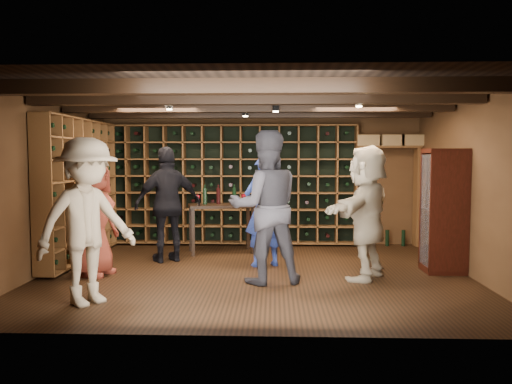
{
  "coord_description": "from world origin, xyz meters",
  "views": [
    {
      "loc": [
        0.27,
        -7.02,
        1.66
      ],
      "look_at": [
        0.01,
        0.2,
        1.15
      ],
      "focal_mm": 35.0,
      "sensor_mm": 36.0,
      "label": 1
    }
  ],
  "objects_px": {
    "tasting_table": "(221,210)",
    "guest_beige": "(367,212)",
    "display_cabinet": "(444,213)",
    "man_grey_suit": "(265,207)",
    "man_blue_shirt": "(264,211)",
    "guest_woman_black": "(168,204)",
    "guest_khaki": "(87,222)",
    "guest_red_floral": "(95,219)"
  },
  "relations": [
    {
      "from": "man_blue_shirt",
      "to": "guest_woman_black",
      "type": "distance_m",
      "value": 1.55
    },
    {
      "from": "man_grey_suit",
      "to": "guest_woman_black",
      "type": "xyz_separation_m",
      "value": [
        -1.56,
        1.28,
        -0.09
      ]
    },
    {
      "from": "tasting_table",
      "to": "guest_beige",
      "type": "bearing_deg",
      "value": -53.13
    },
    {
      "from": "man_blue_shirt",
      "to": "tasting_table",
      "type": "distance_m",
      "value": 1.3
    },
    {
      "from": "display_cabinet",
      "to": "man_blue_shirt",
      "type": "distance_m",
      "value": 2.61
    },
    {
      "from": "guest_red_floral",
      "to": "guest_woman_black",
      "type": "xyz_separation_m",
      "value": [
        0.83,
        0.96,
        0.12
      ]
    },
    {
      "from": "man_blue_shirt",
      "to": "guest_woman_black",
      "type": "relative_size",
      "value": 0.92
    },
    {
      "from": "guest_khaki",
      "to": "tasting_table",
      "type": "relative_size",
      "value": 1.54
    },
    {
      "from": "man_blue_shirt",
      "to": "guest_red_floral",
      "type": "relative_size",
      "value": 1.06
    },
    {
      "from": "guest_red_floral",
      "to": "guest_khaki",
      "type": "xyz_separation_m",
      "value": [
        0.41,
        -1.36,
        0.14
      ]
    },
    {
      "from": "display_cabinet",
      "to": "tasting_table",
      "type": "xyz_separation_m",
      "value": [
        -3.35,
        1.36,
        -0.11
      ]
    },
    {
      "from": "guest_khaki",
      "to": "tasting_table",
      "type": "xyz_separation_m",
      "value": [
        1.18,
        3.1,
        -0.19
      ]
    },
    {
      "from": "man_grey_suit",
      "to": "guest_woman_black",
      "type": "bearing_deg",
      "value": -52.14
    },
    {
      "from": "guest_woman_black",
      "to": "guest_beige",
      "type": "bearing_deg",
      "value": 130.91
    },
    {
      "from": "guest_khaki",
      "to": "display_cabinet",
      "type": "bearing_deg",
      "value": -31.35
    },
    {
      "from": "man_grey_suit",
      "to": "guest_beige",
      "type": "xyz_separation_m",
      "value": [
        1.38,
        0.28,
        -0.09
      ]
    },
    {
      "from": "guest_woman_black",
      "to": "tasting_table",
      "type": "relative_size",
      "value": 1.5
    },
    {
      "from": "guest_beige",
      "to": "display_cabinet",
      "type": "bearing_deg",
      "value": 140.24
    },
    {
      "from": "guest_red_floral",
      "to": "guest_beige",
      "type": "distance_m",
      "value": 3.77
    },
    {
      "from": "tasting_table",
      "to": "display_cabinet",
      "type": "bearing_deg",
      "value": -35.99
    },
    {
      "from": "guest_beige",
      "to": "guest_khaki",
      "type": "bearing_deg",
      "value": -37.86
    },
    {
      "from": "man_blue_shirt",
      "to": "man_grey_suit",
      "type": "xyz_separation_m",
      "value": [
        0.04,
        -1.0,
        0.16
      ]
    },
    {
      "from": "man_grey_suit",
      "to": "display_cabinet",
      "type": "bearing_deg",
      "value": -177.5
    },
    {
      "from": "display_cabinet",
      "to": "guest_woman_black",
      "type": "height_order",
      "value": "guest_woman_black"
    },
    {
      "from": "guest_red_floral",
      "to": "guest_khaki",
      "type": "bearing_deg",
      "value": -147.05
    },
    {
      "from": "guest_beige",
      "to": "tasting_table",
      "type": "xyz_separation_m",
      "value": [
        -2.18,
        1.78,
        -0.16
      ]
    },
    {
      "from": "man_grey_suit",
      "to": "tasting_table",
      "type": "relative_size",
      "value": 1.64
    },
    {
      "from": "guest_beige",
      "to": "tasting_table",
      "type": "bearing_deg",
      "value": -98.51
    },
    {
      "from": "display_cabinet",
      "to": "guest_red_floral",
      "type": "bearing_deg",
      "value": -175.62
    },
    {
      "from": "guest_red_floral",
      "to": "display_cabinet",
      "type": "bearing_deg",
      "value": -69.28
    },
    {
      "from": "man_grey_suit",
      "to": "guest_khaki",
      "type": "height_order",
      "value": "man_grey_suit"
    },
    {
      "from": "guest_woman_black",
      "to": "guest_beige",
      "type": "distance_m",
      "value": 3.11
    },
    {
      "from": "guest_beige",
      "to": "guest_woman_black",
      "type": "bearing_deg",
      "value": -78.14
    },
    {
      "from": "guest_woman_black",
      "to": "man_blue_shirt",
      "type": "bearing_deg",
      "value": 139.38
    },
    {
      "from": "guest_woman_black",
      "to": "tasting_table",
      "type": "distance_m",
      "value": 1.1
    },
    {
      "from": "man_blue_shirt",
      "to": "guest_red_floral",
      "type": "height_order",
      "value": "man_blue_shirt"
    },
    {
      "from": "man_blue_shirt",
      "to": "guest_red_floral",
      "type": "bearing_deg",
      "value": -3.26
    },
    {
      "from": "display_cabinet",
      "to": "man_grey_suit",
      "type": "xyz_separation_m",
      "value": [
        -2.55,
        -0.7,
        0.15
      ]
    },
    {
      "from": "guest_khaki",
      "to": "guest_woman_black",
      "type": "bearing_deg",
      "value": 27.34
    },
    {
      "from": "tasting_table",
      "to": "guest_khaki",
      "type": "bearing_deg",
      "value": -124.87
    },
    {
      "from": "guest_beige",
      "to": "tasting_table",
      "type": "relative_size",
      "value": 1.49
    },
    {
      "from": "man_blue_shirt",
      "to": "guest_beige",
      "type": "bearing_deg",
      "value": 133.49
    }
  ]
}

